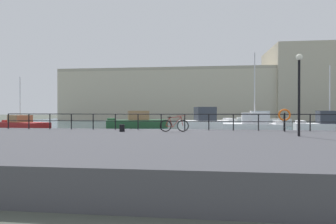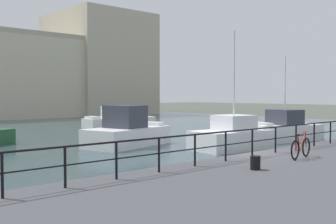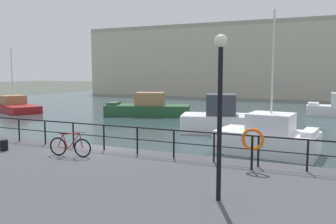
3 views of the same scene
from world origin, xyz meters
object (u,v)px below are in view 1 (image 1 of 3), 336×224
moored_harbor_tender (330,128)px  quay_lamp_post (299,83)px  harbor_building (221,94)px  moored_cabin_cruiser (261,120)px  moored_blue_motorboat (137,122)px  mooring_bollard (122,128)px  moored_white_yacht (253,128)px  life_ring_stand (284,116)px  moored_small_launch (207,123)px  parked_bicycle (174,125)px  moored_red_daysailer (23,123)px

moored_harbor_tender → quay_lamp_post: moored_harbor_tender is taller
harbor_building → moored_cabin_cruiser: size_ratio=8.23×
moored_blue_motorboat → mooring_bollard: size_ratio=19.62×
moored_white_yacht → life_ring_stand: 7.39m
moored_small_launch → moored_cabin_cruiser: (8.66, 13.26, -0.14)m
moored_blue_motorboat → moored_cabin_cruiser: moored_blue_motorboat is taller
moored_blue_motorboat → quay_lamp_post: (13.58, -22.48, 2.92)m
moored_white_yacht → parked_bicycle: bearing=-120.5°
moored_small_launch → life_ring_stand: 13.77m
quay_lamp_post → moored_white_yacht: bearing=91.7°
harbor_building → quay_lamp_post: bearing=-90.2°
moored_blue_motorboat → moored_cabin_cruiser: 19.30m
moored_small_launch → parked_bicycle: (-2.26, -13.96, 0.49)m
moored_blue_motorboat → moored_cabin_cruiser: bearing=-177.4°
parked_bicycle → life_ring_stand: 6.82m
moored_white_yacht → moored_blue_motorboat: 17.89m
moored_harbor_tender → moored_cabin_cruiser: size_ratio=0.78×
harbor_building → moored_small_launch: (-4.44, -40.27, -5.63)m
moored_cabin_cruiser → mooring_bollard: moored_cabin_cruiser is taller
moored_cabin_cruiser → quay_lamp_post: 29.92m
harbor_building → moored_red_daysailer: bearing=-128.4°
moored_blue_motorboat → moored_small_launch: bearing=127.5°
harbor_building → parked_bicycle: bearing=-97.0°
mooring_bollard → life_ring_stand: bearing=7.1°
moored_white_yacht → quay_lamp_post: (0.32, -10.48, 2.90)m
parked_bicycle → moored_cabin_cruiser: bearing=59.9°
moored_white_yacht → moored_cabin_cruiser: moored_white_yacht is taller
moored_cabin_cruiser → quay_lamp_post: quay_lamp_post is taller
moored_white_yacht → harbor_building: bearing=95.7°
mooring_bollard → moored_small_launch: bearing=69.0°
harbor_building → quay_lamp_post: size_ratio=15.87×
moored_harbor_tender → moored_blue_motorboat: bearing=-19.3°
moored_small_launch → life_ring_stand: bearing=-85.0°
moored_harbor_tender → life_ring_stand: bearing=63.2°
life_ring_stand → parked_bicycle: bearing=-171.8°
moored_white_yacht → moored_red_daysailer: 29.86m
moored_white_yacht → moored_harbor_tender: bearing=9.5°
moored_small_launch → parked_bicycle: moored_small_launch is taller
moored_small_launch → moored_red_daysailer: size_ratio=0.79×
quay_lamp_post → life_ring_stand: bearing=85.9°
parked_bicycle → mooring_bollard: (-3.19, -0.26, -0.17)m
quay_lamp_post → moored_small_launch: bearing=104.7°
harbor_building → quay_lamp_post: (-0.20, -56.46, -2.86)m
harbor_building → moored_small_launch: bearing=-96.3°
moored_harbor_tender → moored_cabin_cruiser: moored_harbor_tender is taller
moored_harbor_tender → life_ring_stand: 9.76m
quay_lamp_post → moored_cabin_cruiser: bearing=81.5°
moored_cabin_cruiser → mooring_bollard: (-14.10, -27.48, 0.45)m
moored_white_yacht → quay_lamp_post: 10.87m
moored_red_daysailer → moored_small_launch: bearing=-163.2°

